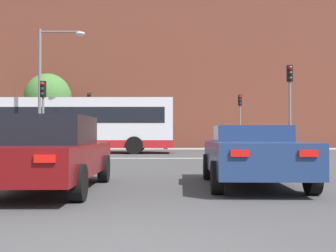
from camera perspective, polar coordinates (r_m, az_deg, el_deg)
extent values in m
cube|color=silver|center=(19.73, -0.80, -4.38)|extent=(9.14, 0.30, 0.01)
cube|color=#A09B91|center=(31.83, -0.35, -3.11)|extent=(70.16, 2.50, 0.01)
cube|color=brown|center=(43.52, -4.27, 9.94)|extent=(36.71, 14.48, 18.89)
cube|color=#600C0F|center=(8.90, -15.65, -4.38)|extent=(1.87, 4.66, 0.62)
cube|color=black|center=(8.84, -15.71, -0.54)|extent=(1.59, 2.11, 0.57)
cylinder|color=black|center=(10.55, -18.18, -5.52)|extent=(0.23, 0.64, 0.64)
cylinder|color=black|center=(10.15, -8.69, -5.74)|extent=(0.23, 0.64, 0.64)
cylinder|color=black|center=(7.32, -12.03, -7.55)|extent=(0.23, 0.64, 0.64)
cube|color=red|center=(6.49, -16.33, -4.27)|extent=(0.32, 0.05, 0.12)
cube|color=navy|center=(9.46, 11.39, -4.05)|extent=(1.96, 4.25, 0.67)
cube|color=navy|center=(9.55, 11.27, -0.99)|extent=(1.63, 1.30, 0.34)
cylinder|color=black|center=(10.67, 5.44, -5.51)|extent=(0.23, 0.64, 0.64)
cylinder|color=black|center=(10.94, 14.89, -5.38)|extent=(0.23, 0.64, 0.64)
cylinder|color=black|center=(8.08, 6.65, -6.95)|extent=(0.23, 0.64, 0.64)
cylinder|color=black|center=(8.43, 18.97, -6.66)|extent=(0.23, 0.64, 0.64)
cube|color=red|center=(7.27, 9.71, -3.66)|extent=(0.32, 0.06, 0.12)
cube|color=red|center=(7.52, 18.50, -3.53)|extent=(0.32, 0.06, 0.12)
cube|color=silver|center=(25.51, -12.34, 0.39)|extent=(11.47, 2.57, 2.86)
cube|color=#AD191E|center=(25.51, -12.35, -2.33)|extent=(11.49, 2.59, 0.44)
cube|color=black|center=(25.52, -12.34, 1.36)|extent=(10.55, 2.60, 0.90)
cylinder|color=black|center=(26.20, -4.14, -2.47)|extent=(1.00, 0.28, 1.00)
cylinder|color=black|center=(23.74, -4.61, -2.62)|extent=(1.00, 0.28, 1.00)
cylinder|color=black|center=(27.68, -18.99, -2.34)|extent=(1.00, 0.28, 1.00)
cylinder|color=black|center=(25.37, -20.84, -2.45)|extent=(1.00, 0.28, 1.00)
cylinder|color=slate|center=(32.06, -10.65, -0.03)|extent=(0.12, 0.12, 3.42)
cube|color=black|center=(32.17, -10.63, 3.72)|extent=(0.26, 0.20, 0.80)
sphere|color=black|center=(32.06, -10.68, 4.20)|extent=(0.17, 0.17, 0.17)
sphere|color=black|center=(32.04, -10.68, 3.74)|extent=(0.17, 0.17, 0.17)
sphere|color=#1ED14C|center=(32.02, -10.68, 3.29)|extent=(0.17, 0.17, 0.17)
cylinder|color=slate|center=(21.28, 16.19, 0.86)|extent=(0.12, 0.12, 3.69)
cube|color=black|center=(21.47, 16.16, 6.86)|extent=(0.26, 0.20, 0.80)
sphere|color=red|center=(21.38, 16.25, 7.59)|extent=(0.17, 0.17, 0.17)
sphere|color=black|center=(21.34, 16.26, 6.91)|extent=(0.17, 0.17, 0.17)
sphere|color=black|center=(21.31, 16.26, 6.23)|extent=(0.17, 0.17, 0.17)
cylinder|color=slate|center=(31.62, 9.73, -0.18)|extent=(0.12, 0.12, 3.24)
cube|color=black|center=(31.71, 9.72, 3.48)|extent=(0.26, 0.20, 0.80)
sphere|color=red|center=(31.61, 9.75, 3.96)|extent=(0.17, 0.17, 0.17)
sphere|color=black|center=(31.59, 9.76, 3.49)|extent=(0.17, 0.17, 0.17)
sphere|color=black|center=(31.57, 9.76, 3.03)|extent=(0.17, 0.17, 0.17)
cylinder|color=slate|center=(21.62, -16.58, -0.14)|extent=(0.12, 0.12, 2.95)
cube|color=black|center=(21.73, -16.55, 4.81)|extent=(0.26, 0.20, 0.80)
sphere|color=red|center=(21.63, -16.65, 5.52)|extent=(0.17, 0.17, 0.17)
sphere|color=black|center=(21.60, -16.65, 4.85)|extent=(0.17, 0.17, 0.17)
sphere|color=black|center=(21.58, -16.66, 4.17)|extent=(0.17, 0.17, 0.17)
cylinder|color=slate|center=(23.10, -16.99, 4.40)|extent=(0.16, 0.16, 6.66)
cylinder|color=slate|center=(23.32, -14.40, 12.26)|extent=(2.12, 0.10, 0.10)
ellipsoid|color=#B2B2B7|center=(23.06, -11.79, 12.15)|extent=(0.50, 0.36, 0.22)
cylinder|color=black|center=(31.02, -0.48, -2.45)|extent=(0.13, 0.13, 0.78)
cylinder|color=black|center=(30.97, -0.18, -2.45)|extent=(0.13, 0.13, 0.78)
cube|color=#336B38|center=(30.99, -0.33, -1.15)|extent=(0.45, 0.33, 0.62)
sphere|color=tan|center=(30.99, -0.33, -0.36)|extent=(0.23, 0.23, 0.23)
cylinder|color=#4C3823|center=(34.27, -15.98, -0.93)|extent=(0.36, 0.36, 2.40)
ellipsoid|color=#3D7033|center=(34.38, -15.96, 3.66)|extent=(3.66, 3.66, 3.84)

